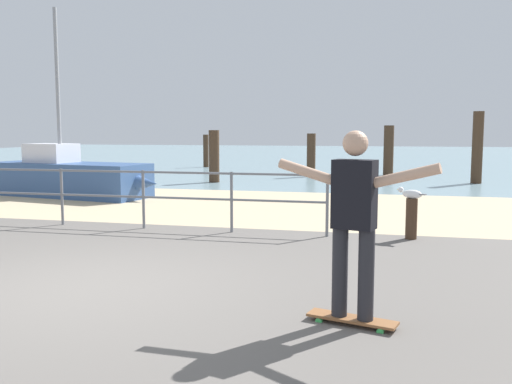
{
  "coord_description": "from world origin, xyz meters",
  "views": [
    {
      "loc": [
        3.25,
        -5.28,
        1.73
      ],
      "look_at": [
        1.48,
        2.0,
        0.9
      ],
      "focal_mm": 38.68,
      "sensor_mm": 36.0,
      "label": 1
    }
  ],
  "objects": [
    {
      "name": "sailboat",
      "position": [
        -4.82,
        7.64,
        0.52
      ],
      "size": [
        5.06,
        2.17,
        4.91
      ],
      "color": "#335184",
      "rests_on": "ground"
    },
    {
      "name": "ground_plane",
      "position": [
        0.0,
        -1.0,
        0.0
      ],
      "size": [
        24.0,
        10.0,
        0.04
      ],
      "primitive_type": "cube",
      "color": "#605B56",
      "rests_on": "ground"
    },
    {
      "name": "bollard_short",
      "position": [
        3.61,
        3.7,
        0.33
      ],
      "size": [
        0.18,
        0.18,
        0.67
      ],
      "primitive_type": "cylinder",
      "color": "#422D1E",
      "rests_on": "ground"
    },
    {
      "name": "groyne_post_0",
      "position": [
        -5.34,
        19.83,
        0.79
      ],
      "size": [
        0.26,
        0.26,
        1.58
      ],
      "primitive_type": "cylinder",
      "color": "#422D1E",
      "rests_on": "ground"
    },
    {
      "name": "sea_surface",
      "position": [
        0.0,
        35.0,
        0.0
      ],
      "size": [
        72.0,
        50.0,
        0.04
      ],
      "primitive_type": "cube",
      "color": "#75939E",
      "rests_on": "ground"
    },
    {
      "name": "skateboarder",
      "position": [
        2.96,
        -0.48,
        1.02
      ],
      "size": [
        1.42,
        0.46,
        1.65
      ],
      "color": "#26262B",
      "rests_on": "skateboard"
    },
    {
      "name": "groyne_post_2",
      "position": [
        0.35,
        15.48,
        0.82
      ],
      "size": [
        0.33,
        0.33,
        1.65
      ],
      "primitive_type": "cylinder",
      "color": "#422D1E",
      "rests_on": "ground"
    },
    {
      "name": "groyne_post_3",
      "position": [
        3.19,
        16.81,
        0.98
      ],
      "size": [
        0.39,
        0.39,
        1.96
      ],
      "primitive_type": "cylinder",
      "color": "#422D1E",
      "rests_on": "ground"
    },
    {
      "name": "skateboard",
      "position": [
        2.96,
        -0.48,
        0.07
      ],
      "size": [
        0.82,
        0.4,
        0.08
      ],
      "color": "brown",
      "rests_on": "ground"
    },
    {
      "name": "railing_fence",
      "position": [
        -2.57,
        3.6,
        0.7
      ],
      "size": [
        9.75,
        0.05,
        1.05
      ],
      "color": "slate",
      "rests_on": "ground"
    },
    {
      "name": "beach_strip",
      "position": [
        0.0,
        7.0,
        0.0
      ],
      "size": [
        24.0,
        6.0,
        0.04
      ],
      "primitive_type": "cube",
      "color": "tan",
      "rests_on": "ground"
    },
    {
      "name": "groyne_post_1",
      "position": [
        -2.49,
        12.37,
        0.88
      ],
      "size": [
        0.35,
        0.35,
        1.77
      ],
      "primitive_type": "cylinder",
      "color": "#422D1E",
      "rests_on": "ground"
    },
    {
      "name": "groyne_post_4",
      "position": [
        6.03,
        14.03,
        1.19
      ],
      "size": [
        0.35,
        0.35,
        2.38
      ],
      "primitive_type": "cylinder",
      "color": "#422D1E",
      "rests_on": "ground"
    },
    {
      "name": "seagull",
      "position": [
        3.59,
        3.71,
        0.74
      ],
      "size": [
        0.46,
        0.26,
        0.18
      ],
      "color": "white",
      "rests_on": "bollard_short"
    }
  ]
}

